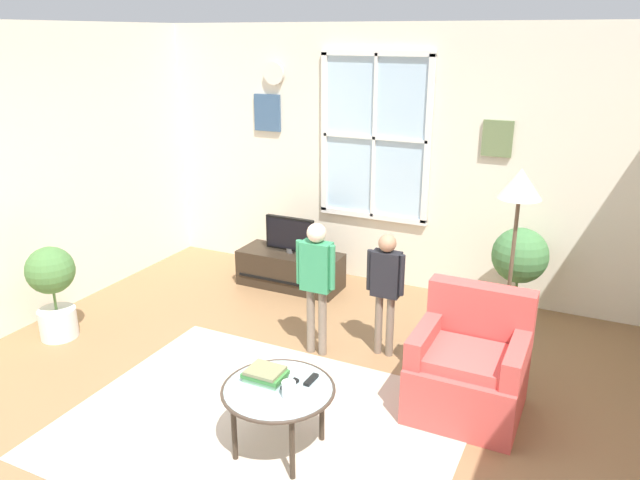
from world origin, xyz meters
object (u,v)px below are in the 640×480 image
remote_near_cup (311,380)px  potted_plant_corner (53,286)px  person_black_shirt (386,281)px  floor_lamp (518,206)px  tv_stand (291,269)px  television (290,234)px  remote_near_books (290,384)px  coffee_table (278,392)px  book_stack (265,374)px  person_green_shirt (316,274)px  potted_plant_by_window (519,261)px  cup (289,389)px  armchair (469,368)px

remote_near_cup → potted_plant_corner: 2.72m
person_black_shirt → floor_lamp: floor_lamp is taller
tv_stand → person_black_shirt: 1.77m
remote_near_cup → potted_plant_corner: potted_plant_corner is taller
television → remote_near_books: (1.28, -2.37, -0.11)m
coffee_table → book_stack: book_stack is taller
person_black_shirt → person_green_shirt: (-0.52, -0.23, 0.05)m
tv_stand → remote_near_cup: (1.38, -2.26, 0.28)m
potted_plant_by_window → book_stack: bearing=-115.0°
remote_near_cup → cup: bearing=-101.7°
cup → floor_lamp: bearing=57.4°
book_stack → floor_lamp: floor_lamp is taller
book_stack → potted_plant_corner: 2.46m
tv_stand → potted_plant_by_window: (2.30, 0.18, 0.41)m
person_black_shirt → potted_plant_by_window: 1.45m
television → person_black_shirt: 1.70m
remote_near_books → potted_plant_by_window: potted_plant_by_window is taller
armchair → floor_lamp: bearing=75.9°
television → armchair: 2.66m
armchair → cup: (-0.89, -1.05, 0.19)m
armchair → potted_plant_by_window: bearing=87.3°
remote_near_books → person_black_shirt: bearing=84.9°
book_stack → remote_near_books: 0.18m
remote_near_cup → coffee_table: bearing=-132.5°
book_stack → tv_stand: bearing=114.9°
person_black_shirt → potted_plant_by_window: bearing=51.9°
tv_stand → television: size_ratio=2.02×
book_stack → potted_plant_by_window: 2.83m
tv_stand → floor_lamp: size_ratio=0.66×
remote_near_books → person_black_shirt: person_black_shirt is taller
remote_near_books → remote_near_cup: 0.15m
potted_plant_corner → tv_stand: bearing=55.6°
remote_near_cup → floor_lamp: floor_lamp is taller
television → book_stack: bearing=-65.0°
cup → remote_near_cup: cup is taller
television → floor_lamp: 2.65m
armchair → floor_lamp: floor_lamp is taller
cup → remote_near_books: (-0.05, 0.11, -0.04)m
cup → person_black_shirt: (0.07, 1.53, 0.16)m
person_green_shirt → coffee_table: bearing=-74.7°
television → cup: size_ratio=5.30×
cup → person_black_shirt: bearing=87.2°
television → remote_near_cup: size_ratio=3.91×
person_black_shirt → cup: bearing=-92.8°
television → remote_near_books: bearing=-61.6°
coffee_table → remote_near_books: 0.09m
television → remote_near_cup: 2.65m
tv_stand → person_black_shirt: (1.41, -0.95, 0.48)m
remote_near_books → remote_near_cup: (0.10, 0.11, 0.00)m
tv_stand → floor_lamp: floor_lamp is taller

